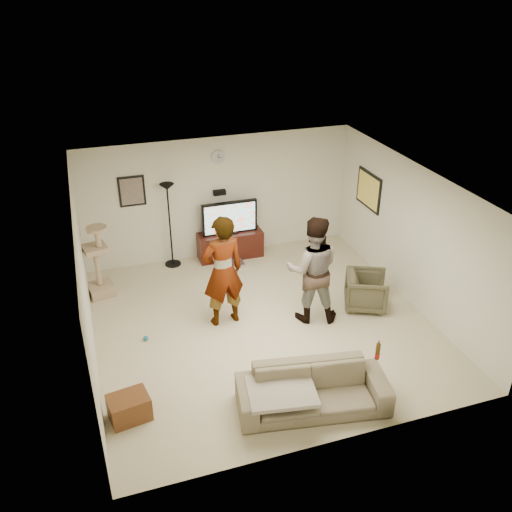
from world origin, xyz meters
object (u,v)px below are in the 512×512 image
object	(u,v)px
floor_lamp	(170,226)
cat_tree	(97,261)
tv_stand	(230,245)
person_right	(312,270)
beer_bottle	(378,351)
person_left	(223,271)
armchair	(366,291)
tv	(230,218)
sofa	(313,390)
side_table	(129,408)

from	to	relation	value
floor_lamp	cat_tree	xyz separation A→B (m)	(-1.47, -0.71, -0.17)
tv_stand	person_right	world-z (taller)	person_right
tv_stand	beer_bottle	world-z (taller)	beer_bottle
person_left	person_right	distance (m)	1.48
floor_lamp	armchair	size ratio (longest dim) A/B	2.42
floor_lamp	armchair	bearing A→B (deg)	-41.29
person_left	armchair	xyz separation A→B (m)	(2.50, -0.34, -0.65)
floor_lamp	beer_bottle	distance (m)	5.06
tv	person_left	distance (m)	2.35
person_left	armchair	world-z (taller)	person_left
sofa	armchair	xyz separation A→B (m)	(1.90, 2.03, 0.03)
tv	beer_bottle	xyz separation A→B (m)	(0.81, -4.59, -0.17)
beer_bottle	tv_stand	bearing A→B (deg)	99.97
cat_tree	armchair	xyz separation A→B (m)	(4.44, -1.89, -0.37)
tv_stand	person_left	distance (m)	2.45
person_left	beer_bottle	world-z (taller)	person_left
person_left	side_table	distance (m)	2.66
floor_lamp	sofa	distance (m)	4.79
floor_lamp	armchair	world-z (taller)	floor_lamp
tv_stand	person_left	bearing A→B (deg)	-108.42
person_right	side_table	size ratio (longest dim) A/B	3.56
cat_tree	armchair	bearing A→B (deg)	-23.12
side_table	floor_lamp	bearing A→B (deg)	71.72
sofa	tv	bearing A→B (deg)	97.95
beer_bottle	person_right	bearing A→B (deg)	93.06
tv	person_right	size ratio (longest dim) A/B	0.61
armchair	person_left	bearing A→B (deg)	107.04
sofa	floor_lamp	bearing A→B (deg)	112.62
tv	floor_lamp	size ratio (longest dim) A/B	0.66
tv	person_left	xyz separation A→B (m)	(-0.74, -2.22, 0.09)
person_left	person_right	xyz separation A→B (m)	(1.44, -0.34, -0.04)
floor_lamp	person_right	size ratio (longest dim) A/B	0.92
tv	person_right	distance (m)	2.66
tv_stand	armchair	xyz separation A→B (m)	(1.76, -2.56, 0.05)
tv	sofa	world-z (taller)	tv
armchair	floor_lamp	bearing A→B (deg)	73.41
floor_lamp	sofa	bearing A→B (deg)	-77.03
person_right	sofa	bearing A→B (deg)	85.32
tv	armchair	world-z (taller)	tv
tv_stand	floor_lamp	bearing A→B (deg)	177.86
tv	beer_bottle	bearing A→B (deg)	-80.03
person_right	armchair	xyz separation A→B (m)	(1.06, 0.01, -0.62)
tv_stand	sofa	bearing A→B (deg)	-91.70
side_table	sofa	bearing A→B (deg)	-13.50
tv	cat_tree	size ratio (longest dim) A/B	0.82
sofa	beer_bottle	bearing A→B (deg)	9.65
tv_stand	person_right	bearing A→B (deg)	-74.77
tv_stand	side_table	world-z (taller)	tv_stand
person_left	side_table	xyz separation A→B (m)	(-1.80, -1.79, -0.80)
sofa	side_table	world-z (taller)	sofa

